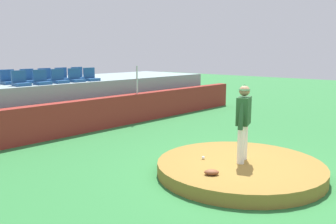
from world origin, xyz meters
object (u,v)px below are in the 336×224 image
object	(u,v)px
stadium_chair_7	(46,77)
stadium_chair_9	(78,76)
stadium_chair_3	(76,78)
stadium_chair_2	(59,79)
stadium_chair_1	(41,80)
stadium_chair_6	(29,79)
fielding_glove	(212,172)
stadium_chair_4	(91,77)
stadium_chair_0	(20,81)
baseball	(203,158)
pitcher	(243,117)
stadium_chair_8	(62,76)
stadium_chair_5	(9,80)

from	to	relation	value
stadium_chair_7	stadium_chair_9	size ratio (longest dim) A/B	1.00
stadium_chair_3	stadium_chair_2	bearing A→B (deg)	0.46
stadium_chair_1	stadium_chair_6	size ratio (longest dim) A/B	1.00
fielding_glove	stadium_chair_6	size ratio (longest dim) A/B	0.60
stadium_chair_4	stadium_chair_9	xyz separation A→B (m)	(0.03, 0.87, 0.00)
stadium_chair_2	stadium_chair_3	xyz separation A→B (m)	(0.69, 0.01, 0.00)
stadium_chair_3	stadium_chair_4	xyz separation A→B (m)	(0.67, 0.01, 0.00)
fielding_glove	stadium_chair_0	size ratio (longest dim) A/B	0.60
baseball	stadium_chair_1	distance (m)	6.79
pitcher	baseball	world-z (taller)	pitcher
stadium_chair_9	stadium_chair_0	bearing A→B (deg)	17.32
stadium_chair_7	stadium_chair_4	bearing A→B (deg)	147.72
stadium_chair_0	stadium_chair_3	size ratio (longest dim) A/B	1.00
stadium_chair_1	stadium_chair_7	xyz separation A→B (m)	(0.70, 0.92, 0.00)
stadium_chair_0	stadium_chair_9	size ratio (longest dim) A/B	1.00
stadium_chair_7	stadium_chair_8	distance (m)	0.71
stadium_chair_4	stadium_chair_6	world-z (taller)	same
pitcher	stadium_chair_9	distance (m)	8.41
pitcher	stadium_chair_4	size ratio (longest dim) A/B	3.51
stadium_chair_1	stadium_chair_7	world-z (taller)	same
baseball	stadium_chair_0	size ratio (longest dim) A/B	0.15
stadium_chair_1	stadium_chair_5	world-z (taller)	same
stadium_chair_0	stadium_chair_4	distance (m)	2.79
baseball	stadium_chair_7	size ratio (longest dim) A/B	0.15
stadium_chair_6	stadium_chair_7	world-z (taller)	same
stadium_chair_1	pitcher	bearing A→B (deg)	96.07
pitcher	fielding_glove	bearing A→B (deg)	161.00
stadium_chair_1	stadium_chair_8	size ratio (longest dim) A/B	1.00
stadium_chair_3	stadium_chair_4	world-z (taller)	same
pitcher	stadium_chair_4	xyz separation A→B (m)	(1.29, 7.42, 0.50)
stadium_chair_0	stadium_chair_3	xyz separation A→B (m)	(2.12, 0.00, 0.00)
stadium_chair_6	stadium_chair_9	bearing A→B (deg)	-179.23
fielding_glove	stadium_chair_5	bearing A→B (deg)	-40.57
pitcher	stadium_chair_0	size ratio (longest dim) A/B	3.51
stadium_chair_1	stadium_chair_3	distance (m)	1.40
stadium_chair_7	stadium_chair_9	xyz separation A→B (m)	(1.41, 0.00, 0.00)
stadium_chair_9	pitcher	bearing A→B (deg)	80.93
fielding_glove	stadium_chair_3	xyz separation A→B (m)	(1.83, 7.42, 1.46)
pitcher	stadium_chair_4	distance (m)	7.54
baseball	pitcher	bearing A→B (deg)	-57.99
fielding_glove	stadium_chair_8	distance (m)	8.65
fielding_glove	stadium_chair_6	distance (m)	8.41
stadium_chair_0	stadium_chair_1	size ratio (longest dim) A/B	1.00
stadium_chair_0	baseball	bearing A→B (deg)	98.80
baseball	stadium_chair_7	world-z (taller)	stadium_chair_7
pitcher	stadium_chair_8	xyz separation A→B (m)	(0.62, 8.32, 0.50)
stadium_chair_3	stadium_chair_8	bearing A→B (deg)	-89.91
pitcher	stadium_chair_7	distance (m)	8.30
stadium_chair_7	baseball	bearing A→B (deg)	87.15
stadium_chair_0	stadium_chair_8	size ratio (longest dim) A/B	1.00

